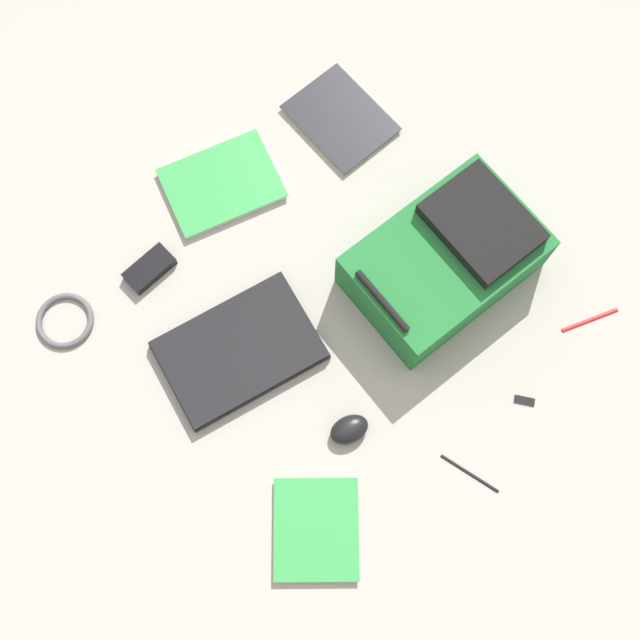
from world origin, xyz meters
TOP-DOWN VIEW (x-y plane):
  - ground_plane at (0.00, 0.00)m, footprint 3.50×3.50m
  - backpack at (-0.09, -0.29)m, footprint 0.30×0.43m
  - laptop at (0.08, 0.21)m, footprint 0.30×0.40m
  - book_red at (0.38, -0.38)m, footprint 0.25×0.20m
  - book_manual at (-0.35, 0.33)m, footprint 0.29×0.29m
  - book_blue at (0.44, -0.03)m, footprint 0.27×0.32m
  - computer_mouse at (-0.23, 0.13)m, footprint 0.08×0.10m
  - cable_coil at (0.41, 0.47)m, footprint 0.14×0.14m
  - power_brick at (0.38, 0.24)m, footprint 0.07×0.12m
  - pen_black at (-0.48, -0.01)m, footprint 0.15×0.05m
  - pen_blue at (-0.41, -0.47)m, footprint 0.06×0.14m
  - usb_stick at (-0.44, -0.22)m, footprint 0.05×0.04m

SIDE VIEW (x-z plane):
  - ground_plane at x=0.00m, z-range 0.00..0.00m
  - pen_black at x=-0.48m, z-range 0.00..0.01m
  - usb_stick at x=-0.44m, z-range 0.00..0.01m
  - pen_blue at x=-0.41m, z-range 0.00..0.01m
  - cable_coil at x=0.41m, z-range 0.00..0.01m
  - book_red at x=0.38m, z-range 0.00..0.01m
  - book_manual at x=-0.35m, z-range 0.00..0.02m
  - book_blue at x=0.44m, z-range 0.00..0.02m
  - power_brick at x=0.38m, z-range 0.00..0.03m
  - laptop at x=0.08m, z-range 0.00..0.03m
  - computer_mouse at x=-0.23m, z-range 0.00..0.04m
  - backpack at x=-0.09m, z-range -0.01..0.18m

